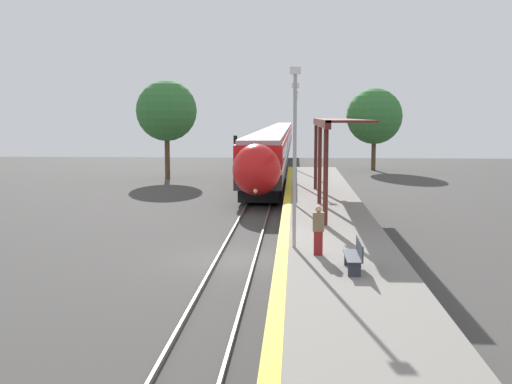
# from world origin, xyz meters

# --- Properties ---
(ground_plane) EXTENTS (120.00, 120.00, 0.00)m
(ground_plane) POSITION_xyz_m (0.00, 0.00, 0.00)
(ground_plane) COLOR #423F3D
(rail_left) EXTENTS (0.08, 90.00, 0.15)m
(rail_left) POSITION_xyz_m (-0.72, 0.00, 0.07)
(rail_left) COLOR slate
(rail_left) RESTS_ON ground_plane
(rail_right) EXTENTS (0.08, 90.00, 0.15)m
(rail_right) POSITION_xyz_m (0.72, 0.00, 0.07)
(rail_right) COLOR slate
(rail_right) RESTS_ON ground_plane
(train) EXTENTS (2.92, 95.19, 4.05)m
(train) POSITION_xyz_m (0.00, 58.66, 2.32)
(train) COLOR black
(train) RESTS_ON ground_plane
(platform_right) EXTENTS (4.08, 64.00, 1.04)m
(platform_right) POSITION_xyz_m (3.65, 0.00, 0.51)
(platform_right) COLOR gray
(platform_right) RESTS_ON ground_plane
(platform_bench) EXTENTS (0.44, 1.80, 0.89)m
(platform_bench) POSITION_xyz_m (3.97, -5.77, 1.51)
(platform_bench) COLOR #2D333D
(platform_bench) RESTS_ON platform_right
(person_waiting) EXTENTS (0.36, 0.22, 1.60)m
(person_waiting) POSITION_xyz_m (2.97, -3.71, 1.85)
(person_waiting) COLOR maroon
(person_waiting) RESTS_ON platform_right
(railway_signal) EXTENTS (0.28, 0.28, 3.94)m
(railway_signal) POSITION_xyz_m (-2.51, 26.33, 2.43)
(railway_signal) COLOR #59595E
(railway_signal) RESTS_ON ground_plane
(lamppost_near) EXTENTS (0.36, 0.20, 6.04)m
(lamppost_near) POSITION_xyz_m (2.20, -2.57, 4.45)
(lamppost_near) COLOR #9E9EA3
(lamppost_near) RESTS_ON platform_right
(lamppost_mid) EXTENTS (0.36, 0.20, 6.04)m
(lamppost_mid) POSITION_xyz_m (2.20, 8.00, 4.45)
(lamppost_mid) COLOR #9E9EA3
(lamppost_mid) RESTS_ON platform_right
(lamppost_far) EXTENTS (0.36, 0.20, 6.04)m
(lamppost_far) POSITION_xyz_m (2.20, 18.56, 4.45)
(lamppost_far) COLOR #9E9EA3
(lamppost_far) RESTS_ON platform_right
(lamppost_farthest) EXTENTS (0.36, 0.20, 6.04)m
(lamppost_farthest) POSITION_xyz_m (2.20, 29.12, 4.45)
(lamppost_farthest) COLOR #9E9EA3
(lamppost_farthest) RESTS_ON platform_right
(station_canopy) EXTENTS (2.02, 16.05, 4.29)m
(station_canopy) POSITION_xyz_m (4.02, 8.51, 5.01)
(station_canopy) COLOR #511E19
(station_canopy) RESTS_ON platform_right
(background_tree_left) EXTENTS (5.27, 5.27, 8.55)m
(background_tree_left) POSITION_xyz_m (-8.99, 31.46, 5.90)
(background_tree_left) COLOR brown
(background_tree_left) RESTS_ON ground_plane
(background_tree_right) EXTENTS (5.58, 5.58, 8.22)m
(background_tree_right) POSITION_xyz_m (10.07, 41.17, 5.42)
(background_tree_right) COLOR brown
(background_tree_right) RESTS_ON ground_plane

